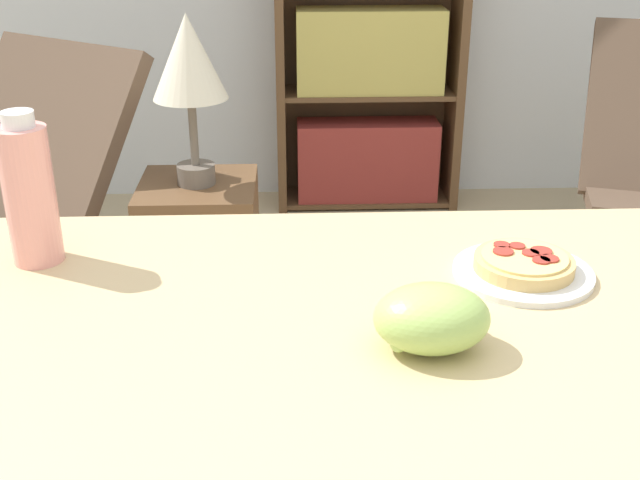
{
  "coord_description": "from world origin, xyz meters",
  "views": [
    {
      "loc": [
        -0.12,
        -0.89,
        1.33
      ],
      "look_at": [
        -0.08,
        0.2,
        0.83
      ],
      "focal_mm": 45.0,
      "sensor_mm": 36.0,
      "label": 1
    }
  ],
  "objects_px": {
    "drink_bottle": "(29,193)",
    "lounge_chair_near": "(11,256)",
    "table_lamp": "(189,65)",
    "grape_bunch": "(432,318)",
    "side_table": "(202,264)",
    "pizza_on_plate": "(523,267)",
    "bookshelf": "(370,46)"
  },
  "relations": [
    {
      "from": "grape_bunch",
      "to": "table_lamp",
      "type": "xyz_separation_m",
      "value": [
        -0.45,
        1.32,
        0.05
      ]
    },
    {
      "from": "pizza_on_plate",
      "to": "lounge_chair_near",
      "type": "distance_m",
      "value": 1.73
    },
    {
      "from": "drink_bottle",
      "to": "bookshelf",
      "type": "height_order",
      "value": "bookshelf"
    },
    {
      "from": "grape_bunch",
      "to": "side_table",
      "type": "height_order",
      "value": "grape_bunch"
    },
    {
      "from": "side_table",
      "to": "table_lamp",
      "type": "relative_size",
      "value": 1.07
    },
    {
      "from": "grape_bunch",
      "to": "table_lamp",
      "type": "distance_m",
      "value": 1.39
    },
    {
      "from": "grape_bunch",
      "to": "lounge_chair_near",
      "type": "distance_m",
      "value": 1.77
    },
    {
      "from": "side_table",
      "to": "drink_bottle",
      "type": "bearing_deg",
      "value": -97.12
    },
    {
      "from": "drink_bottle",
      "to": "side_table",
      "type": "relative_size",
      "value": 0.47
    },
    {
      "from": "drink_bottle",
      "to": "pizza_on_plate",
      "type": "bearing_deg",
      "value": -6.42
    },
    {
      "from": "drink_bottle",
      "to": "side_table",
      "type": "distance_m",
      "value": 1.22
    },
    {
      "from": "pizza_on_plate",
      "to": "table_lamp",
      "type": "xyz_separation_m",
      "value": [
        -0.63,
        1.12,
        0.08
      ]
    },
    {
      "from": "drink_bottle",
      "to": "bookshelf",
      "type": "bearing_deg",
      "value": 71.34
    },
    {
      "from": "grape_bunch",
      "to": "bookshelf",
      "type": "height_order",
      "value": "bookshelf"
    },
    {
      "from": "grape_bunch",
      "to": "table_lamp",
      "type": "bearing_deg",
      "value": 108.9
    },
    {
      "from": "table_lamp",
      "to": "bookshelf",
      "type": "bearing_deg",
      "value": 62.18
    },
    {
      "from": "grape_bunch",
      "to": "side_table",
      "type": "relative_size",
      "value": 0.29
    },
    {
      "from": "drink_bottle",
      "to": "bookshelf",
      "type": "relative_size",
      "value": 0.17
    },
    {
      "from": "table_lamp",
      "to": "pizza_on_plate",
      "type": "bearing_deg",
      "value": -60.72
    },
    {
      "from": "grape_bunch",
      "to": "drink_bottle",
      "type": "distance_m",
      "value": 0.65
    },
    {
      "from": "drink_bottle",
      "to": "lounge_chair_near",
      "type": "xyz_separation_m",
      "value": [
        -0.45,
        1.05,
        -0.6
      ]
    },
    {
      "from": "pizza_on_plate",
      "to": "table_lamp",
      "type": "distance_m",
      "value": 1.28
    },
    {
      "from": "drink_bottle",
      "to": "table_lamp",
      "type": "height_order",
      "value": "drink_bottle"
    },
    {
      "from": "grape_bunch",
      "to": "side_table",
      "type": "xyz_separation_m",
      "value": [
        -0.45,
        1.32,
        -0.56
      ]
    },
    {
      "from": "grape_bunch",
      "to": "bookshelf",
      "type": "relative_size",
      "value": 0.1
    },
    {
      "from": "lounge_chair_near",
      "to": "table_lamp",
      "type": "relative_size",
      "value": 2.01
    },
    {
      "from": "pizza_on_plate",
      "to": "drink_bottle",
      "type": "relative_size",
      "value": 0.88
    },
    {
      "from": "table_lamp",
      "to": "lounge_chair_near",
      "type": "bearing_deg",
      "value": 178.0
    },
    {
      "from": "grape_bunch",
      "to": "lounge_chair_near",
      "type": "bearing_deg",
      "value": 127.51
    },
    {
      "from": "lounge_chair_near",
      "to": "bookshelf",
      "type": "bearing_deg",
      "value": 78.1
    },
    {
      "from": "grape_bunch",
      "to": "bookshelf",
      "type": "xyz_separation_m",
      "value": [
        0.16,
        2.47,
        -0.12
      ]
    },
    {
      "from": "drink_bottle",
      "to": "bookshelf",
      "type": "xyz_separation_m",
      "value": [
        0.74,
        2.19,
        -0.19
      ]
    }
  ]
}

